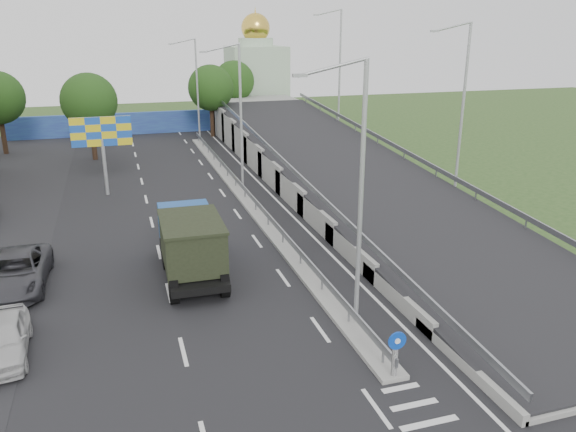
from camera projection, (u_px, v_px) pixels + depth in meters
name	position (u px, v px, depth m)	size (l,w,h in m)	color
ground	(427.00, 422.00, 16.78)	(160.00, 160.00, 0.00)	#2D4C1E
road_surface	(212.00, 222.00, 34.04)	(26.00, 90.00, 0.04)	black
median	(245.00, 198.00, 38.47)	(1.00, 44.00, 0.20)	gray
overpass_ramp	(347.00, 167.00, 40.06)	(10.00, 50.00, 3.50)	gray
median_guardrail	(245.00, 189.00, 38.27)	(0.09, 44.00, 0.71)	gray
sign_bollard	(395.00, 354.00, 18.42)	(0.64, 0.23, 1.67)	black
lamp_post_near	(357.00, 184.00, 20.39)	(2.74, 0.18, 10.08)	#B2B5B7
lamp_post_mid	(238.00, 111.00, 38.50)	(2.74, 0.18, 10.08)	#B2B5B7
lamp_post_far	(195.00, 84.00, 56.60)	(2.74, 0.18, 10.08)	#B2B5B7
blue_wall	(153.00, 123.00, 62.34)	(30.00, 0.50, 2.40)	#283493
church	(256.00, 76.00, 72.22)	(7.00, 7.00, 13.80)	#B2CCAD
billboard	(102.00, 136.00, 38.26)	(4.00, 0.24, 5.50)	#B2B5B7
tree_left_mid	(89.00, 101.00, 48.53)	(4.80, 4.80, 7.60)	black
tree_median_far	(211.00, 88.00, 59.15)	(4.80, 4.80, 7.60)	black
tree_ramp_far	(234.00, 81.00, 66.61)	(4.80, 4.80, 7.60)	black
dump_truck	(190.00, 242.00, 26.26)	(2.78, 6.95, 3.04)	black
parked_car_a	(2.00, 338.00, 19.91)	(1.72, 4.27, 1.46)	beige
parked_car_c	(16.00, 272.00, 25.23)	(2.60, 5.63, 1.56)	#3B3A40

